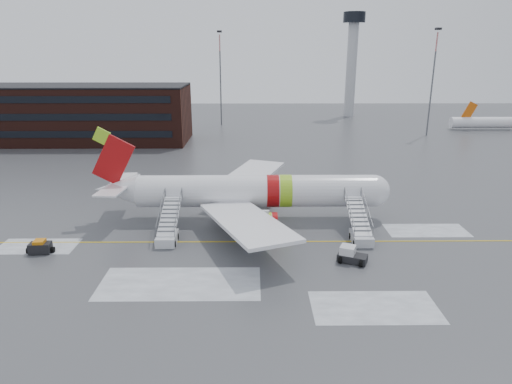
{
  "coord_description": "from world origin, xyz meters",
  "views": [
    {
      "loc": [
        0.33,
        -45.66,
        19.5
      ],
      "look_at": [
        0.75,
        3.95,
        4.0
      ],
      "focal_mm": 32.0,
      "sensor_mm": 36.0,
      "label": 1
    }
  ],
  "objects_px": {
    "airliner": "(248,192)",
    "baggage_tractor": "(40,248)",
    "pushback_tug": "(351,255)",
    "airstair_fwd": "(360,231)",
    "airstair_aft": "(168,231)"
  },
  "relations": [
    {
      "from": "airliner",
      "to": "airstair_fwd",
      "type": "bearing_deg",
      "value": -28.53
    },
    {
      "from": "airliner",
      "to": "pushback_tug",
      "type": "xyz_separation_m",
      "value": [
        9.96,
        -11.78,
        -2.73
      ]
    },
    {
      "from": "pushback_tug",
      "to": "baggage_tractor",
      "type": "xyz_separation_m",
      "value": [
        -30.69,
        2.23,
        -0.1
      ]
    },
    {
      "from": "airstair_fwd",
      "to": "baggage_tractor",
      "type": "relative_size",
      "value": 2.84
    },
    {
      "from": "airliner",
      "to": "pushback_tug",
      "type": "bearing_deg",
      "value": -49.78
    },
    {
      "from": "airstair_fwd",
      "to": "airstair_aft",
      "type": "height_order",
      "value": "same"
    },
    {
      "from": "baggage_tractor",
      "to": "airstair_fwd",
      "type": "bearing_deg",
      "value": 5.26
    },
    {
      "from": "airstair_aft",
      "to": "pushback_tug",
      "type": "xyz_separation_m",
      "value": [
        18.41,
        -5.24,
        -0.37
      ]
    },
    {
      "from": "airstair_aft",
      "to": "baggage_tractor",
      "type": "height_order",
      "value": "airstair_aft"
    },
    {
      "from": "airliner",
      "to": "airstair_aft",
      "type": "distance_m",
      "value": 10.94
    },
    {
      "from": "airstair_aft",
      "to": "baggage_tractor",
      "type": "distance_m",
      "value": 12.66
    },
    {
      "from": "pushback_tug",
      "to": "baggage_tractor",
      "type": "relative_size",
      "value": 1.14
    },
    {
      "from": "airstair_fwd",
      "to": "airstair_aft",
      "type": "bearing_deg",
      "value": 180.0
    },
    {
      "from": "airstair_fwd",
      "to": "baggage_tractor",
      "type": "distance_m",
      "value": 32.9
    },
    {
      "from": "airliner",
      "to": "baggage_tractor",
      "type": "distance_m",
      "value": 23.0
    }
  ]
}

